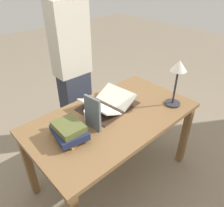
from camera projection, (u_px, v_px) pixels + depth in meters
ground_plane at (113, 174)px, 2.22m from camera, size 12.00×12.00×0.00m
reading_desk at (113, 124)px, 1.88m from camera, size 1.42×0.80×0.73m
open_book at (108, 104)px, 1.93m from camera, size 0.50×0.41×0.10m
book_stack_tall at (69, 131)px, 1.56m from camera, size 0.25×0.29×0.13m
book_standing_upright at (93, 113)px, 1.62m from camera, size 0.04×0.15×0.27m
reading_lamp at (178, 73)px, 1.81m from camera, size 0.14×0.14×0.42m
coffee_mug at (90, 115)px, 1.76m from camera, size 0.09×0.11×0.08m
person_reader at (73, 70)px, 2.25m from camera, size 0.36×0.23×1.76m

